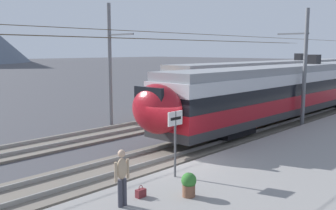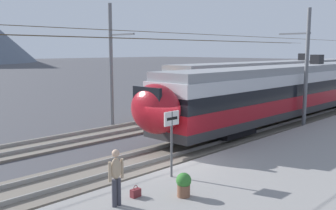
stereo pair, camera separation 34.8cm
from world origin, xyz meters
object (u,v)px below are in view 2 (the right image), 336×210
(platform_sign, at_px, (172,129))
(handbag_beside_passenger, at_px, (136,193))
(train_far_track, at_px, (278,78))
(catenary_mast_mid, at_px, (304,66))
(passenger_walking, at_px, (116,175))
(catenary_mast_far_side, at_px, (113,62))
(potted_plant_platform_edge, at_px, (184,183))
(train_near_platform, at_px, (288,89))

(platform_sign, bearing_deg, handbag_beside_passenger, -166.27)
(train_far_track, bearing_deg, catenary_mast_mid, -144.88)
(catenary_mast_mid, relative_size, handbag_beside_passenger, 118.20)
(passenger_walking, bearing_deg, train_far_track, 19.28)
(catenary_mast_far_side, bearing_deg, catenary_mast_mid, -50.14)
(passenger_walking, height_order, potted_plant_platform_edge, passenger_walking)
(platform_sign, xyz_separation_m, handbag_beside_passenger, (-2.14, -0.52, -1.60))
(train_far_track, height_order, catenary_mast_mid, catenary_mast_mid)
(catenary_mast_mid, distance_m, handbag_beside_passenger, 16.05)
(catenary_mast_mid, height_order, catenary_mast_far_side, catenary_mast_far_side)
(platform_sign, bearing_deg, passenger_walking, -167.72)
(platform_sign, relative_size, potted_plant_platform_edge, 3.13)
(train_near_platform, xyz_separation_m, handbag_beside_passenger, (-16.85, -3.58, -1.71))
(catenary_mast_mid, bearing_deg, train_near_platform, 51.83)
(passenger_walking, distance_m, handbag_beside_passenger, 1.17)
(train_far_track, distance_m, catenary_mast_mid, 12.79)
(potted_plant_platform_edge, bearing_deg, catenary_mast_far_side, 61.26)
(train_far_track, distance_m, handbag_beside_passenger, 27.58)
(train_far_track, xyz_separation_m, handbag_beside_passenger, (-25.93, -9.24, -1.71))
(train_far_track, distance_m, passenger_walking, 28.37)
(catenary_mast_mid, bearing_deg, catenary_mast_far_side, 129.86)
(train_far_track, bearing_deg, handbag_beside_passenger, -160.39)
(handbag_beside_passenger, xyz_separation_m, potted_plant_platform_edge, (1.06, -1.04, 0.29))
(train_near_platform, bearing_deg, catenary_mast_far_side, 139.77)
(catenary_mast_far_side, distance_m, passenger_walking, 14.54)
(catenary_mast_far_side, relative_size, platform_sign, 19.06)
(catenary_mast_mid, bearing_deg, potted_plant_platform_edge, -168.38)
(train_near_platform, xyz_separation_m, passenger_walking, (-17.68, -3.71, -0.90))
(train_far_track, relative_size, catenary_mast_far_side, 0.70)
(passenger_walking, bearing_deg, platform_sign, 12.28)
(train_near_platform, relative_size, platform_sign, 11.24)
(train_far_track, xyz_separation_m, platform_sign, (-23.79, -8.71, -0.11))
(catenary_mast_far_side, bearing_deg, platform_sign, -117.81)
(train_near_platform, distance_m, catenary_mast_mid, 2.69)
(train_far_track, distance_m, platform_sign, 25.33)
(catenary_mast_mid, bearing_deg, train_far_track, 35.12)
(catenary_mast_mid, distance_m, potted_plant_platform_edge, 15.12)
(platform_sign, distance_m, potted_plant_platform_edge, 2.31)
(handbag_beside_passenger, bearing_deg, train_near_platform, 12.01)
(train_near_platform, bearing_deg, catenary_mast_mid, -128.17)
(potted_plant_platform_edge, bearing_deg, train_far_track, 22.45)
(train_near_platform, relative_size, catenary_mast_mid, 0.59)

